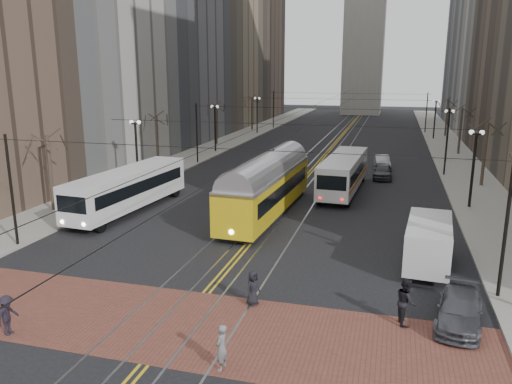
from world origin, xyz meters
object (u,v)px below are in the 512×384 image
Objects in this scene: pedestrian_d at (7,315)px; sedan_silver at (382,162)px; streetcar at (267,191)px; pedestrian_a at (253,288)px; cargo_van at (428,245)px; sedan_parked at (459,310)px; transit_bus at (129,191)px; pedestrian_c at (406,301)px; rear_bus at (344,174)px; sedan_grey at (383,171)px; pedestrian_b at (222,347)px.

sedan_silver is at bearing -19.04° from pedestrian_d.
streetcar reaches higher than pedestrian_a.
cargo_van is at bearing -32.74° from streetcar.
sedan_parked is (11.42, -13.42, -1.07)m from streetcar.
pedestrian_c is (19.22, -12.08, -0.54)m from transit_bus.
pedestrian_d is (-10.14, -27.16, -0.72)m from rear_bus.
transit_bus reaches higher than pedestrian_c.
sedan_grey is 36.32m from pedestrian_d.
sedan_grey is 5.29m from sedan_silver.
streetcar is 3.49× the size of sedan_silver.
sedan_silver is (17.33, 22.04, -0.85)m from transit_bus.
cargo_van is 3.60× the size of pedestrian_a.
pedestrian_c is at bearing -94.48° from sedan_silver.
cargo_van reaches higher than pedestrian_d.
pedestrian_c is (1.89, -34.12, 0.31)m from sedan_silver.
pedestrian_c is (4.74, -22.16, -0.55)m from rear_bus.
pedestrian_b is (-7.30, -11.50, -0.40)m from cargo_van.
rear_bus is 16.75m from cargo_van.
pedestrian_b is 8.77m from pedestrian_d.
sedan_silver is at bearing 72.46° from streetcar.
sedan_silver is at bearing -179.74° from pedestrian_b.
pedestrian_b is (-4.42, -33.84, 0.10)m from sedan_grey.
transit_bus is 22.71m from pedestrian_c.
rear_bus is 7.58× the size of pedestrian_a.
transit_bus is 6.29× the size of pedestrian_c.
pedestrian_c is at bearing -27.73° from transit_bus.
streetcar is at bearing -118.12° from sedan_grey.
cargo_van is at bearing -55.08° from pedestrian_d.
transit_bus reaches higher than pedestrian_a.
pedestrian_c is (9.31, -13.97, -0.71)m from streetcar.
rear_bus reaches higher than pedestrian_b.
pedestrian_c is at bearing -65.63° from pedestrian_a.
transit_bus is 2.97× the size of sedan_silver.
pedestrian_d is (-16.98, -5.55, 0.20)m from sedan_parked.
transit_bus is at bearing 71.05° from pedestrian_a.
sedan_grey is 29.22m from pedestrian_a.
rear_bus is at bearing 63.53° from streetcar.
sedan_grey reaches higher than sedan_parked.
rear_bus is at bearing 115.39° from cargo_van.
pedestrian_c is at bearing 135.71° from pedestrian_b.
pedestrian_a is (-8.52, -0.55, 0.17)m from sedan_parked.
streetcar reaches higher than sedan_silver.
sedan_silver is 2.49× the size of pedestrian_b.
rear_bus is (4.57, 8.19, -0.15)m from streetcar.
pedestrian_b reaches higher than sedan_parked.
streetcar is 8.69× the size of pedestrian_b.
pedestrian_b is at bearing -89.90° from rear_bus.
pedestrian_b is 0.85× the size of pedestrian_c.
pedestrian_a is (12.81, -12.08, -0.74)m from transit_bus.
streetcar is 7.38× the size of pedestrian_c.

